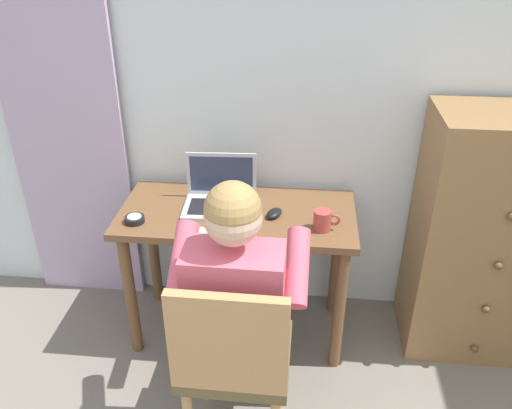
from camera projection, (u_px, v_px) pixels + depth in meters
name	position (u px, v px, depth m)	size (l,w,h in m)	color
wall_back	(304.00, 86.00, 2.49)	(4.80, 0.05, 2.50)	silver
curtain_panel	(63.00, 118.00, 2.63)	(0.60, 0.03, 2.14)	#B29EBC
desk	(238.00, 234.00, 2.55)	(1.12, 0.53, 0.73)	brown
dresser	(484.00, 238.00, 2.49)	(0.63, 0.46, 1.24)	olive
chair	(234.00, 358.00, 1.97)	(0.42, 0.40, 0.90)	brown
person_seated	(240.00, 290.00, 2.04)	(0.53, 0.59, 1.22)	#33384C
laptop	(220.00, 196.00, 2.51)	(0.35, 0.27, 0.24)	#B7BABF
computer_mouse	(274.00, 213.00, 2.44)	(0.06, 0.10, 0.03)	black
desk_clock	(135.00, 219.00, 2.39)	(0.09, 0.09, 0.03)	black
coffee_mug	(323.00, 220.00, 2.32)	(0.12, 0.08, 0.09)	#9E3D38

